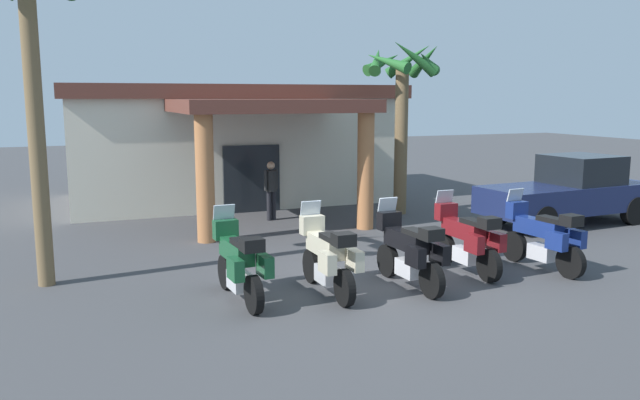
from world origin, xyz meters
The scene contains 11 objects.
ground_plane centered at (0.00, 0.00, 0.00)m, with size 80.00×80.00×0.00m, color #424244.
motel_building centered at (0.04, 11.14, 2.04)m, with size 11.18×10.30×3.96m.
motorcycle_green centered at (-2.73, -0.15, 0.70)m, with size 0.72×2.21×1.61m.
motorcycle_cream centered at (-1.13, -0.37, 0.70)m, with size 0.70×2.21×1.61m.
motorcycle_black centered at (0.47, -0.57, 0.70)m, with size 0.71×2.21×1.61m.
motorcycle_maroon centered at (2.07, -0.13, 0.70)m, with size 0.70×2.21×1.61m.
motorcycle_blue centered at (3.67, -0.54, 0.70)m, with size 0.73×2.21×1.61m.
pedestrian centered at (0.14, 6.82, 1.00)m, with size 0.48×0.32×1.73m.
pickup_truck_navy centered at (7.74, 2.99, 0.94)m, with size 5.31×2.21×1.95m.
palm_tree_roadside centered at (-5.89, 2.23, 4.89)m, with size 2.19×2.32×6.48m.
palm_tree_near_portico centered at (4.16, 6.30, 3.84)m, with size 2.44×2.44×5.29m.
Camera 1 is at (-5.59, -10.78, 3.59)m, focal length 35.91 mm.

